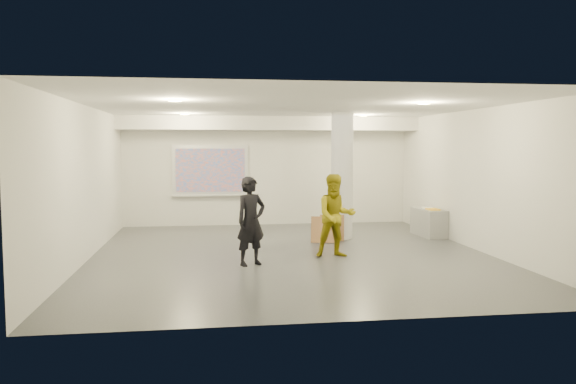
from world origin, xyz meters
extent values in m
cube|color=#393C41|center=(0.00, 0.00, 0.00)|extent=(8.00, 9.00, 0.01)
cube|color=white|center=(0.00, 0.00, 3.00)|extent=(8.00, 9.00, 0.01)
cube|color=silver|center=(0.00, 4.50, 1.50)|extent=(8.00, 0.01, 3.00)
cube|color=silver|center=(0.00, -4.50, 1.50)|extent=(8.00, 0.01, 3.00)
cube|color=silver|center=(-4.00, 0.00, 1.50)|extent=(0.01, 9.00, 3.00)
cube|color=silver|center=(4.00, 0.00, 1.50)|extent=(0.01, 9.00, 3.00)
cube|color=silver|center=(0.00, 3.95, 2.82)|extent=(8.00, 1.10, 0.36)
cylinder|color=#FFFA93|center=(-2.20, 2.50, 2.98)|extent=(0.22, 0.22, 0.02)
cylinder|color=#FFFA93|center=(2.20, 2.50, 2.98)|extent=(0.22, 0.22, 0.02)
cylinder|color=#FFFA93|center=(-2.20, -1.50, 2.98)|extent=(0.22, 0.22, 0.02)
cylinder|color=#FFFA93|center=(2.20, -1.50, 2.98)|extent=(0.22, 0.22, 0.02)
cylinder|color=silver|center=(1.50, 1.80, 1.50)|extent=(0.52, 0.52, 3.00)
cube|color=silver|center=(-1.60, 4.46, 1.55)|extent=(2.10, 0.06, 1.40)
cube|color=#0058AE|center=(-1.60, 4.42, 1.55)|extent=(1.90, 0.01, 1.20)
cube|color=silver|center=(-1.60, 4.40, 0.85)|extent=(2.10, 0.08, 0.04)
cube|color=gray|center=(3.72, 1.86, 0.34)|extent=(0.54, 1.18, 0.68)
cube|color=white|center=(3.72, 1.94, 0.69)|extent=(0.33, 0.38, 0.02)
cube|color=yellow|center=(3.71, 1.59, 0.69)|extent=(0.26, 0.35, 0.03)
cube|color=#8D623E|center=(1.19, 1.47, 0.31)|extent=(0.58, 0.23, 0.62)
cube|color=#8D623E|center=(0.93, 1.26, 0.30)|extent=(0.57, 0.29, 0.60)
imported|color=black|center=(-0.88, -0.93, 0.82)|extent=(0.72, 0.63, 1.65)
imported|color=#9A8C10|center=(0.84, -0.41, 0.83)|extent=(0.82, 0.65, 1.66)
camera|label=1|loc=(-1.66, -11.25, 2.20)|focal=35.00mm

